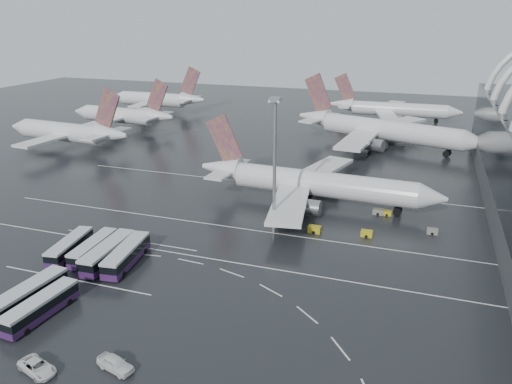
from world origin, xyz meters
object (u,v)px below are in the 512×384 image
(airliner_gate_b, at_px, (381,130))
(bus_row_far_b, at_px, (28,295))
(jet_remote_far, at_px, (158,100))
(bus_row_near_b, at_px, (93,248))
(gse_cart_belly_a, at_px, (367,234))
(floodlight_mast, at_px, (275,150))
(bus_row_far_c, at_px, (40,307))
(van_curve_b, at_px, (115,364))
(jet_remote_mid, at_px, (124,116))
(gse_cart_belly_c, at_px, (314,229))
(airliner_main, at_px, (311,184))
(gse_cart_belly_d, at_px, (432,231))
(bus_row_near_c, at_px, (108,253))
(bus_row_near_d, at_px, (126,255))
(gse_cart_belly_e, at_px, (387,213))
(jet_remote_west, at_px, (69,133))
(airliner_gate_c, at_px, (392,110))
(gse_cart_belly_b, at_px, (378,212))
(van_curve_a, at_px, (37,367))
(bus_row_near_a, at_px, (70,247))

(airliner_gate_b, height_order, bus_row_far_b, airliner_gate_b)
(jet_remote_far, height_order, bus_row_near_b, jet_remote_far)
(gse_cart_belly_a, bearing_deg, floodlight_mast, -167.51)
(bus_row_far_c, bearing_deg, van_curve_b, -106.38)
(jet_remote_mid, xyz_separation_m, bus_row_far_b, (54.13, -108.05, -3.21))
(jet_remote_mid, bearing_deg, bus_row_far_c, 122.19)
(jet_remote_far, distance_m, gse_cart_belly_c, 140.39)
(airliner_main, distance_m, gse_cart_belly_a, 20.34)
(gse_cart_belly_a, distance_m, gse_cart_belly_d, 13.10)
(bus_row_near_c, height_order, bus_row_near_d, bus_row_near_c)
(floodlight_mast, bearing_deg, gse_cart_belly_e, 38.79)
(jet_remote_far, distance_m, bus_row_far_c, 158.98)
(jet_remote_west, height_order, floodlight_mast, floodlight_mast)
(airliner_gate_c, distance_m, gse_cart_belly_e, 102.87)
(jet_remote_mid, height_order, gse_cart_belly_c, jet_remote_mid)
(gse_cart_belly_b, distance_m, gse_cart_belly_d, 13.05)
(bus_row_far_c, xyz_separation_m, gse_cart_belly_d, (51.79, 48.02, -1.12))
(van_curve_b, relative_size, gse_cart_belly_b, 2.26)
(airliner_gate_c, distance_m, gse_cart_belly_d, 110.86)
(bus_row_near_b, relative_size, van_curve_b, 2.43)
(gse_cart_belly_c, bearing_deg, bus_row_near_b, -146.45)
(bus_row_near_b, height_order, gse_cart_belly_a, bus_row_near_b)
(jet_remote_far, height_order, floodlight_mast, floodlight_mast)
(airliner_gate_c, relative_size, gse_cart_belly_d, 24.99)
(airliner_gate_c, relative_size, jet_remote_west, 1.10)
(van_curve_a, bearing_deg, gse_cart_belly_a, -14.56)
(bus_row_near_a, bearing_deg, jet_remote_west, 30.07)
(van_curve_a, bearing_deg, gse_cart_belly_e, -11.26)
(gse_cart_belly_e, bearing_deg, floodlight_mast, -141.21)
(bus_row_near_a, bearing_deg, jet_remote_mid, 19.57)
(bus_row_near_c, relative_size, van_curve_a, 2.56)
(bus_row_near_b, relative_size, gse_cart_belly_c, 5.01)
(bus_row_far_b, bearing_deg, gse_cart_belly_a, -42.81)
(jet_remote_mid, bearing_deg, airliner_gate_c, -148.43)
(bus_row_far_b, xyz_separation_m, van_curve_a, (11.55, -11.39, -1.03))
(airliner_main, xyz_separation_m, jet_remote_far, (-89.24, 89.21, 0.40))
(airliner_gate_b, xyz_separation_m, bus_row_far_b, (-38.70, -112.19, -3.69))
(airliner_gate_c, relative_size, bus_row_near_c, 3.72)
(bus_row_near_d, xyz_separation_m, floodlight_mast, (19.73, 21.07, 14.78))
(van_curve_a, distance_m, gse_cart_belly_c, 55.29)
(jet_remote_mid, distance_m, gse_cart_belly_e, 114.63)
(bus_row_near_b, distance_m, van_curve_a, 30.38)
(airliner_gate_c, height_order, van_curve_a, airliner_gate_c)
(bus_row_near_a, relative_size, bus_row_near_d, 0.91)
(bus_row_near_b, xyz_separation_m, bus_row_far_c, (4.59, -18.24, 0.03))
(bus_row_far_b, bearing_deg, jet_remote_mid, 30.81)
(gse_cart_belly_d, height_order, gse_cart_belly_e, gse_cart_belly_d)
(jet_remote_west, distance_m, van_curve_b, 112.86)
(airliner_gate_b, relative_size, bus_row_near_a, 4.98)
(bus_row_far_c, distance_m, van_curve_b, 17.38)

